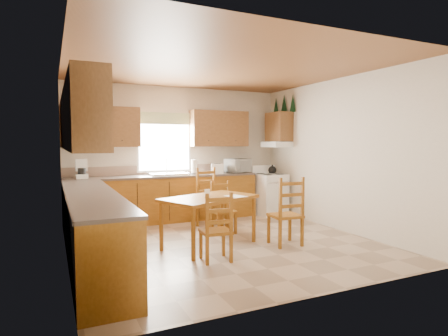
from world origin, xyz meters
name	(u,v)px	position (x,y,z in m)	size (l,w,h in m)	color
floor	(223,243)	(0.00, 0.00, 0.00)	(4.50, 4.50, 0.00)	#9F876E
ceiling	(223,67)	(0.00, 0.00, 2.70)	(4.50, 4.50, 0.00)	brown
wall_left	(64,159)	(-2.25, 0.00, 1.35)	(4.50, 4.50, 0.00)	beige
wall_right	(337,154)	(2.25, 0.00, 1.35)	(4.50, 4.50, 0.00)	beige
wall_back	(178,153)	(0.00, 2.25, 1.35)	(4.50, 4.50, 0.00)	beige
wall_front	(318,165)	(0.00, -2.25, 1.35)	(4.50, 4.50, 0.00)	beige
lower_cab_back	(165,199)	(-0.38, 1.95, 0.44)	(3.75, 0.60, 0.88)	brown
lower_cab_left	(92,229)	(-1.95, -0.15, 0.44)	(0.60, 3.60, 0.88)	brown
counter_back	(165,176)	(-0.38, 1.95, 0.90)	(3.75, 0.63, 0.04)	#4D403B
counter_left	(91,194)	(-1.95, -0.15, 0.90)	(0.63, 3.60, 0.04)	#4D403B
backsplash	(161,170)	(-0.38, 2.24, 1.01)	(3.75, 0.01, 0.18)	#866C5C
upper_cab_back_left	(101,127)	(-1.55, 2.08, 1.85)	(1.41, 0.33, 0.75)	brown
upper_cab_back_right	(219,129)	(0.86, 2.08, 1.85)	(1.25, 0.33, 0.75)	brown
upper_cab_left	(78,120)	(-2.08, -0.15, 1.85)	(0.33, 3.60, 0.75)	brown
upper_cab_stove	(279,127)	(2.08, 1.65, 1.90)	(0.33, 0.62, 0.62)	brown
range_hood	(277,144)	(2.03, 1.65, 1.52)	(0.44, 0.62, 0.12)	silver
window_frame	(164,143)	(-0.30, 2.22, 1.55)	(1.13, 0.02, 1.18)	silver
window_pane	(164,143)	(-0.30, 2.21, 1.55)	(1.05, 0.01, 1.10)	white
window_valance	(165,118)	(-0.30, 2.19, 2.05)	(1.19, 0.01, 0.24)	#557B3F
sink_basin	(169,174)	(-0.30, 1.95, 0.94)	(0.75, 0.45, 0.04)	silver
pine_decal_a	(293,103)	(2.21, 1.33, 2.38)	(0.22, 0.22, 0.36)	black
pine_decal_b	(284,103)	(2.21, 1.65, 2.42)	(0.22, 0.22, 0.36)	black
pine_decal_c	(276,106)	(2.21, 1.97, 2.38)	(0.22, 0.22, 0.36)	black
stove	(270,195)	(1.86, 1.64, 0.43)	(0.58, 0.60, 0.87)	silver
coffeemaker	(82,168)	(-1.91, 1.92, 1.10)	(0.21, 0.26, 0.36)	silver
paper_towel	(194,167)	(0.23, 1.91, 1.07)	(0.13, 0.13, 0.29)	white
toaster	(217,168)	(0.74, 1.91, 1.02)	(0.24, 0.16, 0.20)	silver
microwave	(238,166)	(1.25, 1.95, 1.07)	(0.48, 0.35, 0.29)	silver
dining_table	(209,221)	(-0.26, -0.07, 0.38)	(1.41, 0.80, 0.75)	brown
chair_near_left	(216,226)	(-0.45, -0.74, 0.46)	(0.38, 0.37, 0.91)	brown
chair_near_right	(285,211)	(0.82, -0.48, 0.52)	(0.44, 0.42, 1.04)	brown
chair_far_left	(224,208)	(0.27, 0.57, 0.44)	(0.37, 0.35, 0.89)	brown
chair_far_right	(212,198)	(0.28, 1.11, 0.54)	(0.46, 0.43, 1.08)	brown
table_paper	(236,196)	(0.11, -0.20, 0.76)	(0.23, 0.30, 0.00)	white
table_card	(207,193)	(-0.28, -0.02, 0.81)	(0.08, 0.02, 0.11)	white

